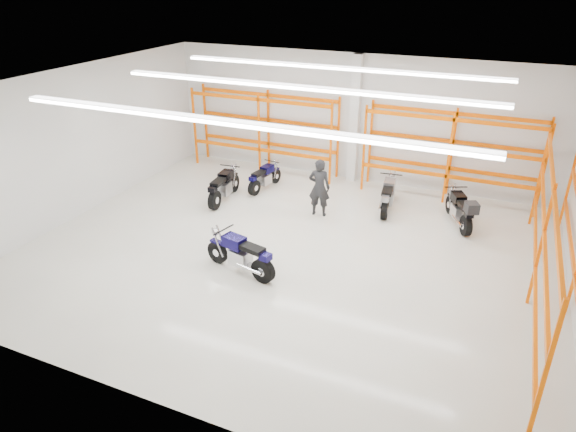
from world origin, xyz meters
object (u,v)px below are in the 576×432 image
at_px(motorcycle_back_b, 264,178).
at_px(motorcycle_back_d, 461,210).
at_px(motorcycle_back_a, 223,187).
at_px(motorcycle_back_c, 388,196).
at_px(motorcycle_main, 242,256).
at_px(structural_column, 355,120).
at_px(standing_man, 319,187).

relative_size(motorcycle_back_b, motorcycle_back_d, 0.90).
xyz_separation_m(motorcycle_back_a, motorcycle_back_c, (5.18, 1.46, -0.01)).
relative_size(motorcycle_main, motorcycle_back_c, 1.01).
bearing_deg(motorcycle_back_c, structural_column, 130.81).
bearing_deg(motorcycle_back_b, motorcycle_back_c, 0.34).
bearing_deg(motorcycle_back_c, motorcycle_back_a, -164.28).
distance_m(motorcycle_main, motorcycle_back_a, 4.63).
relative_size(motorcycle_back_d, structural_column, 0.46).
xyz_separation_m(motorcycle_back_a, motorcycle_back_b, (0.80, 1.43, -0.07)).
height_order(motorcycle_back_a, motorcycle_back_d, motorcycle_back_d).
bearing_deg(motorcycle_main, motorcycle_back_a, 126.11).
bearing_deg(standing_man, motorcycle_back_b, -32.13).
bearing_deg(motorcycle_back_d, standing_man, -167.83).
relative_size(motorcycle_back_c, structural_column, 0.47).
bearing_deg(motorcycle_main, structural_column, 85.17).
bearing_deg(structural_column, motorcycle_back_a, -133.01).
relative_size(motorcycle_back_c, motorcycle_back_d, 1.04).
xyz_separation_m(motorcycle_back_a, standing_man, (3.28, 0.30, 0.43)).
height_order(motorcycle_back_a, standing_man, standing_man).
xyz_separation_m(motorcycle_main, standing_man, (0.55, 4.04, 0.42)).
relative_size(motorcycle_back_b, motorcycle_back_c, 0.87).
xyz_separation_m(motorcycle_back_d, standing_man, (-4.18, -0.90, 0.39)).
relative_size(motorcycle_back_b, standing_man, 1.01).
height_order(motorcycle_main, motorcycle_back_c, motorcycle_main).
height_order(motorcycle_main, motorcycle_back_a, motorcycle_main).
distance_m(motorcycle_back_d, standing_man, 4.29).
distance_m(motorcycle_main, motorcycle_back_b, 5.52).
height_order(motorcycle_back_c, standing_man, standing_man).
height_order(motorcycle_main, structural_column, structural_column).
height_order(standing_man, structural_column, structural_column).
distance_m(motorcycle_back_a, motorcycle_back_d, 7.56).
relative_size(motorcycle_back_d, standing_man, 1.12).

